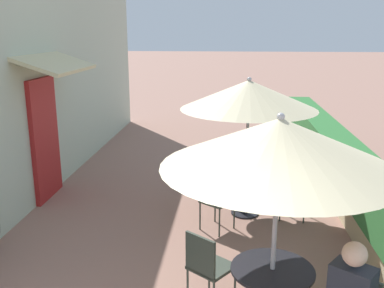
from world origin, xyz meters
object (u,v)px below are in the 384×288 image
(patio_table_near, at_px, (272,287))
(patio_umbrella_mid, at_px, (249,95))
(cafe_chair_mid_left, at_px, (223,170))
(patio_umbrella_near, at_px, (279,143))
(patio_table_mid, at_px, (246,183))
(cafe_chair_mid_right, at_px, (222,198))
(cafe_chair_mid_back, at_px, (293,185))
(cafe_chair_near_right, at_px, (207,264))

(patio_table_near, bearing_deg, patio_umbrella_mid, 93.03)
(patio_table_near, distance_m, cafe_chair_mid_left, 3.52)
(patio_umbrella_near, distance_m, patio_table_mid, 3.18)
(cafe_chair_mid_right, bearing_deg, cafe_chair_mid_back, -24.03)
(cafe_chair_near_right, relative_size, patio_umbrella_mid, 0.40)
(patio_table_mid, bearing_deg, cafe_chair_mid_right, -119.98)
(cafe_chair_mid_left, relative_size, cafe_chair_mid_right, 1.00)
(cafe_chair_mid_left, distance_m, cafe_chair_mid_right, 1.27)
(patio_table_mid, height_order, cafe_chair_mid_back, cafe_chair_mid_back)
(cafe_chair_mid_left, height_order, cafe_chair_mid_back, same)
(patio_umbrella_near, xyz_separation_m, cafe_chair_mid_back, (0.58, 2.85, -1.41))
(patio_table_near, bearing_deg, cafe_chair_near_right, 148.92)
(patio_umbrella_near, height_order, cafe_chair_mid_left, patio_umbrella_near)
(patio_table_near, xyz_separation_m, cafe_chair_mid_back, (0.58, 2.85, -0.01))
(patio_table_near, bearing_deg, cafe_chair_mid_back, 78.40)
(patio_table_mid, height_order, cafe_chair_mid_left, cafe_chair_mid_left)
(patio_table_near, distance_m, patio_table_mid, 2.85)
(patio_umbrella_near, relative_size, cafe_chair_mid_back, 2.52)
(patio_table_mid, xyz_separation_m, cafe_chair_mid_back, (0.73, 0.00, -0.01))
(cafe_chair_mid_left, bearing_deg, cafe_chair_near_right, -26.10)
(patio_umbrella_mid, distance_m, cafe_chair_mid_back, 1.59)
(patio_table_mid, relative_size, patio_umbrella_mid, 0.36)
(cafe_chair_mid_back, bearing_deg, patio_table_mid, 5.97)
(cafe_chair_near_right, xyz_separation_m, patio_umbrella_mid, (0.48, 2.47, 1.41))
(patio_umbrella_near, height_order, patio_table_mid, patio_umbrella_near)
(patio_umbrella_near, bearing_deg, cafe_chair_mid_back, 78.40)
(patio_table_mid, bearing_deg, cafe_chair_near_right, -100.99)
(patio_umbrella_mid, bearing_deg, patio_table_near, -86.97)
(cafe_chair_near_right, distance_m, patio_umbrella_mid, 2.88)
(cafe_chair_mid_right, bearing_deg, patio_table_mid, 5.97)
(patio_table_near, bearing_deg, cafe_chair_mid_left, 98.47)
(patio_umbrella_mid, distance_m, cafe_chair_mid_left, 1.59)
(cafe_chair_near_right, bearing_deg, patio_table_mid, 116.06)
(cafe_chair_mid_left, relative_size, cafe_chair_mid_back, 1.00)
(patio_table_mid, xyz_separation_m, cafe_chair_mid_left, (-0.37, 0.64, -0.01))
(patio_umbrella_near, xyz_separation_m, patio_umbrella_mid, (-0.15, 2.85, 0.00))
(cafe_chair_mid_right, bearing_deg, cafe_chair_near_right, -147.54)
(cafe_chair_mid_right, bearing_deg, cafe_chair_mid_left, 35.97)
(cafe_chair_near_right, height_order, cafe_chair_mid_left, same)
(patio_umbrella_near, relative_size, patio_table_mid, 2.81)
(patio_table_near, relative_size, patio_umbrella_near, 0.36)
(patio_table_near, distance_m, cafe_chair_near_right, 0.73)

